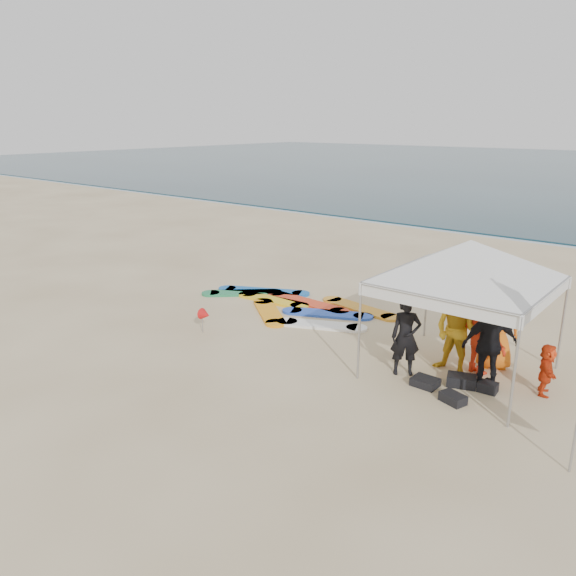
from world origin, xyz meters
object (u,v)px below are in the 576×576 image
(marker_pennant, at_px, (205,315))
(person_yellow, at_px, (456,331))
(person_orange_a, at_px, (482,333))
(surfboard_spread, at_px, (294,305))
(person_black_b, at_px, (490,344))
(person_black_a, at_px, (406,336))
(person_seated, at_px, (546,369))
(person_orange_b, at_px, (497,324))
(canopy_tent, at_px, (471,241))

(marker_pennant, bearing_deg, person_yellow, 16.69)
(person_orange_a, distance_m, surfboard_spread, 5.88)
(surfboard_spread, bearing_deg, person_black_b, -14.70)
(person_black_a, xyz_separation_m, person_black_b, (1.55, 0.46, 0.09))
(person_seated, distance_m, marker_pennant, 7.65)
(person_black_b, xyz_separation_m, marker_pennant, (-6.43, -1.49, -0.43))
(person_yellow, distance_m, person_orange_b, 0.97)
(person_black_a, distance_m, surfboard_spread, 5.05)
(person_seated, bearing_deg, surfboard_spread, 63.85)
(person_black_b, xyz_separation_m, surfboard_spread, (-6.09, 1.60, -0.89))
(canopy_tent, relative_size, marker_pennant, 6.74)
(person_yellow, distance_m, surfboard_spread, 5.57)
(person_seated, xyz_separation_m, marker_pennant, (-7.41, -1.91, -0.02))
(person_black_a, bearing_deg, person_seated, -16.22)
(surfboard_spread, bearing_deg, person_yellow, -14.59)
(person_black_a, xyz_separation_m, surfboard_spread, (-4.54, 2.06, -0.79))
(person_orange_b, bearing_deg, canopy_tent, 29.04)
(person_black_b, xyz_separation_m, canopy_tent, (-0.66, 0.27, 1.90))
(person_black_b, height_order, person_seated, person_black_b)
(person_black_b, height_order, marker_pennant, person_black_b)
(person_yellow, bearing_deg, person_black_b, -9.57)
(person_yellow, bearing_deg, person_orange_a, 47.87)
(person_yellow, relative_size, surfboard_spread, 0.34)
(person_orange_a, bearing_deg, person_orange_b, -86.51)
(person_orange_b, relative_size, canopy_tent, 0.45)
(marker_pennant, xyz_separation_m, surfboard_spread, (0.35, 3.08, -0.46))
(person_yellow, xyz_separation_m, canopy_tent, (0.11, 0.06, 1.88))
(person_black_a, bearing_deg, person_orange_b, 12.68)
(canopy_tent, height_order, marker_pennant, canopy_tent)
(person_orange_a, height_order, canopy_tent, canopy_tent)
(person_black_b, xyz_separation_m, person_seated, (0.98, 0.42, -0.41))
(canopy_tent, distance_m, marker_pennant, 6.47)
(person_orange_b, distance_m, canopy_tent, 2.04)
(canopy_tent, height_order, surfboard_spread, canopy_tent)
(person_black_b, distance_m, person_seated, 1.14)
(person_orange_a, relative_size, person_seated, 1.73)
(canopy_tent, bearing_deg, surfboard_spread, 166.27)
(person_yellow, distance_m, person_orange_a, 0.55)
(person_black_a, relative_size, person_seated, 1.61)
(person_orange_b, bearing_deg, person_black_b, 71.89)
(person_yellow, height_order, surfboard_spread, person_yellow)
(canopy_tent, xyz_separation_m, marker_pennant, (-5.77, -1.76, -2.33))
(person_seated, bearing_deg, marker_pennant, 87.73)
(person_black_b, bearing_deg, person_black_a, -26.19)
(person_orange_b, bearing_deg, person_black_a, 17.42)
(person_orange_b, height_order, canopy_tent, canopy_tent)
(canopy_tent, bearing_deg, person_orange_a, 45.84)
(person_yellow, relative_size, marker_pennant, 2.95)
(person_orange_b, distance_m, person_seated, 1.42)
(canopy_tent, bearing_deg, person_black_a, -140.59)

